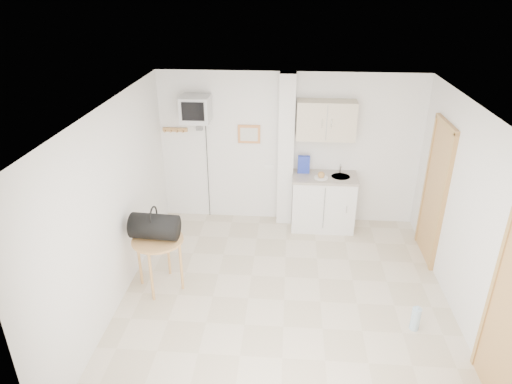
# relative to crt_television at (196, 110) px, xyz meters

# --- Properties ---
(ground) EXTENTS (4.50, 4.50, 0.00)m
(ground) POSITION_rel_crt_television_xyz_m (1.45, -2.02, -1.94)
(ground) COLOR beige
(ground) RESTS_ON ground
(room_envelope) EXTENTS (4.24, 4.54, 2.55)m
(room_envelope) POSITION_rel_crt_television_xyz_m (1.69, -1.93, -0.40)
(room_envelope) COLOR white
(room_envelope) RESTS_ON ground
(kitchenette) EXTENTS (1.03, 0.58, 2.10)m
(kitchenette) POSITION_rel_crt_television_xyz_m (2.02, -0.02, -1.13)
(kitchenette) COLOR silver
(kitchenette) RESTS_ON ground
(crt_television) EXTENTS (0.44, 0.45, 2.15)m
(crt_television) POSITION_rel_crt_television_xyz_m (0.00, 0.00, 0.00)
(crt_television) COLOR slate
(crt_television) RESTS_ON ground
(round_table) EXTENTS (0.66, 0.66, 0.74)m
(round_table) POSITION_rel_crt_television_xyz_m (-0.20, -1.85, -1.29)
(round_table) COLOR #A57F3D
(round_table) RESTS_ON ground
(duffel_bag) EXTENTS (0.63, 0.37, 0.45)m
(duffel_bag) POSITION_rel_crt_television_xyz_m (-0.23, -1.82, -1.03)
(duffel_bag) COLOR black
(duffel_bag) RESTS_ON round_table
(water_bottle) EXTENTS (0.11, 0.11, 0.33)m
(water_bottle) POSITION_rel_crt_television_xyz_m (3.00, -2.43, -1.79)
(water_bottle) COLOR #A0C1D6
(water_bottle) RESTS_ON ground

